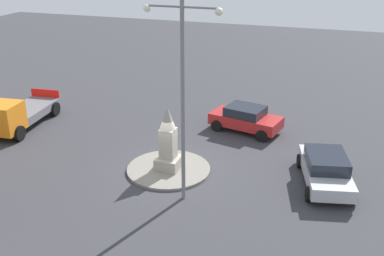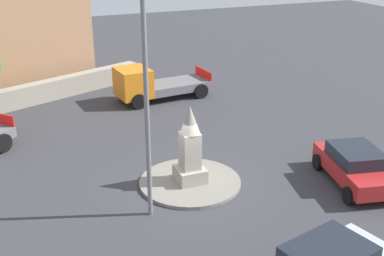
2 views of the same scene
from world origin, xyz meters
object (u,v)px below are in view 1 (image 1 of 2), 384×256
Objects in this scene: car_silver_approaching at (326,168)px; truck_orange_near_island at (15,115)px; car_red_passing at (246,118)px; streetlamp at (183,85)px; monument at (168,142)px.

car_silver_approaching is 0.83× the size of truck_orange_near_island.
car_silver_approaching is 6.64m from car_red_passing.
car_red_passing reaches higher than car_silver_approaching.
streetlamp is at bearing 83.69° from car_red_passing.
car_silver_approaching is at bearing -150.20° from streetlamp.
car_silver_approaching is at bearing 134.15° from car_red_passing.
car_silver_approaching is 1.09× the size of car_red_passing.
monument reaches higher than car_red_passing.
car_silver_approaching is (-5.50, -3.15, -4.21)m from streetlamp.
monument is 4.33m from streetlamp.
car_red_passing is (4.62, -4.76, 0.01)m from car_silver_approaching.
streetlamp reaches higher than monument.
truck_orange_near_island is at bearing -9.84° from monument.
car_silver_approaching is (-6.99, -1.07, -0.71)m from monument.
truck_orange_near_island is (12.33, 4.10, 0.19)m from car_red_passing.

